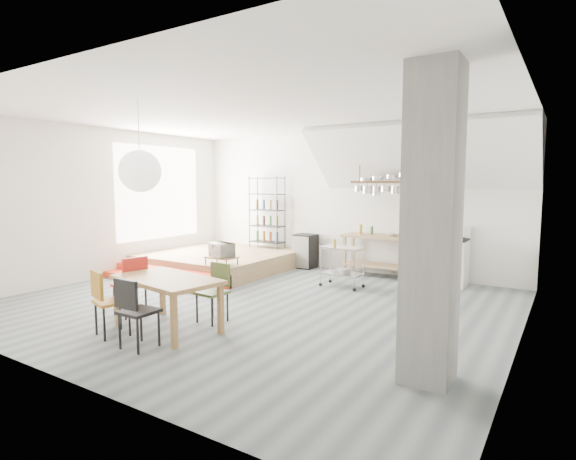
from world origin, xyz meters
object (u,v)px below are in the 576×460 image
Objects in this scene: stove at (451,261)px; mini_fridge at (305,251)px; rolling_cart at (342,261)px; dining_table at (167,283)px.

mini_fridge is at bearing 179.26° from stove.
mini_fridge is (-1.62, 1.37, -0.11)m from rolling_cart.
dining_table is (-2.69, -4.95, 0.17)m from stove.
stove is 0.71× the size of dining_table.
mini_fridge reaches higher than rolling_cart.
stove is at bearing -0.74° from mini_fridge.
dining_table is 3.75m from rolling_cart.
dining_table is at bearing -82.16° from mini_fridge.
stove is 1.42× the size of rolling_cart.
dining_table is 2.06× the size of mini_fridge.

